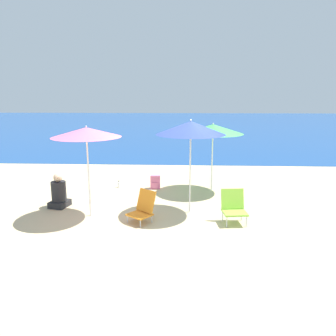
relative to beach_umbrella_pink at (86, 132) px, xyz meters
name	(u,v)px	position (x,y,z in m)	size (l,w,h in m)	color
ground_plane	(183,217)	(2.21, -0.01, -2.01)	(60.00, 60.00, 0.00)	#D1BA89
sea_water	(183,124)	(2.21, 25.90, -2.00)	(60.00, 40.00, 0.01)	#19478C
beach_umbrella_pink	(86,132)	(0.00, 0.00, 0.00)	(1.59, 1.59, 2.16)	white
beach_umbrella_navy	(191,128)	(2.38, 0.36, 0.08)	(1.66, 1.66, 2.29)	white
beach_umbrella_green	(213,129)	(3.08, 2.27, -0.14)	(1.77, 1.77, 2.05)	white
beach_chair_orange	(143,207)	(1.31, -0.30, -1.67)	(0.71, 0.71, 0.72)	silver
beach_chair_lime	(234,206)	(3.37, -0.24, -1.62)	(0.57, 0.59, 0.74)	silver
person_seated_near	(59,194)	(-0.98, 0.60, -1.65)	(0.51, 0.57, 0.89)	#262628
backpack_pink	(156,182)	(1.36, 2.42, -1.80)	(0.29, 0.23, 0.42)	pink
water_bottle	(119,185)	(0.20, 2.48, -1.93)	(0.08, 0.08, 0.21)	silver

